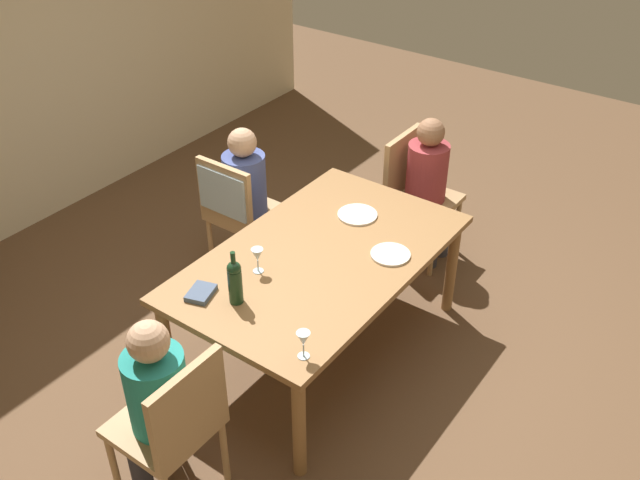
% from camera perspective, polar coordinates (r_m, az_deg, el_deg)
% --- Properties ---
extents(ground_plane, '(10.00, 10.00, 0.00)m').
position_cam_1_polar(ground_plane, '(4.52, 0.00, -8.62)').
color(ground_plane, brown).
extents(rear_room_partition, '(6.40, 0.12, 2.70)m').
position_cam_1_polar(rear_room_partition, '(5.65, -23.78, 13.76)').
color(rear_room_partition, beige).
rests_on(rear_room_partition, ground_plane).
extents(dining_table, '(1.76, 1.06, 0.72)m').
position_cam_1_polar(dining_table, '(4.10, 0.00, -2.01)').
color(dining_table, olive).
rests_on(dining_table, ground_plane).
extents(chair_left_end, '(0.44, 0.44, 0.92)m').
position_cam_1_polar(chair_left_end, '(3.45, -11.55, -14.17)').
color(chair_left_end, tan).
rests_on(chair_left_end, ground_plane).
extents(chair_far_right, '(0.46, 0.44, 0.92)m').
position_cam_1_polar(chair_far_right, '(4.79, -6.93, 2.89)').
color(chair_far_right, tan).
rests_on(chair_far_right, ground_plane).
extents(chair_right_end, '(0.44, 0.44, 0.92)m').
position_cam_1_polar(chair_right_end, '(5.10, 7.56, 4.17)').
color(chair_right_end, tan).
rests_on(chair_right_end, ground_plane).
extents(person_woman_host, '(0.29, 0.33, 1.09)m').
position_cam_1_polar(person_woman_host, '(3.44, -13.08, -12.16)').
color(person_woman_host, '#33333D').
rests_on(person_woman_host, ground_plane).
extents(person_man_bearded, '(0.33, 0.29, 1.10)m').
position_cam_1_polar(person_man_bearded, '(4.86, -5.80, 4.07)').
color(person_man_bearded, '#33333D').
rests_on(person_man_bearded, ground_plane).
extents(person_man_guest, '(0.29, 0.33, 1.09)m').
position_cam_1_polar(person_man_guest, '(5.01, 8.77, 4.76)').
color(person_man_guest, '#33333D').
rests_on(person_man_guest, ground_plane).
extents(wine_bottle_tall_green, '(0.08, 0.08, 0.31)m').
position_cam_1_polar(wine_bottle_tall_green, '(3.67, -6.83, -3.25)').
color(wine_bottle_tall_green, '#19381E').
rests_on(wine_bottle_tall_green, dining_table).
extents(wine_glass_near_left, '(0.07, 0.07, 0.15)m').
position_cam_1_polar(wine_glass_near_left, '(3.35, -1.34, -7.99)').
color(wine_glass_near_left, silver).
rests_on(wine_glass_near_left, dining_table).
extents(wine_glass_centre, '(0.07, 0.07, 0.15)m').
position_cam_1_polar(wine_glass_centre, '(3.88, -5.04, -1.25)').
color(wine_glass_centre, silver).
rests_on(wine_glass_centre, dining_table).
extents(dinner_plate_host, '(0.25, 0.25, 0.01)m').
position_cam_1_polar(dinner_plate_host, '(4.40, 3.02, 2.03)').
color(dinner_plate_host, white).
rests_on(dinner_plate_host, dining_table).
extents(dinner_plate_guest_left, '(0.23, 0.23, 0.01)m').
position_cam_1_polar(dinner_plate_guest_left, '(4.07, 5.67, -1.16)').
color(dinner_plate_guest_left, silver).
rests_on(dinner_plate_guest_left, dining_table).
extents(folded_napkin, '(0.19, 0.16, 0.03)m').
position_cam_1_polar(folded_napkin, '(3.81, -9.52, -4.20)').
color(folded_napkin, '#4C5B75').
rests_on(folded_napkin, dining_table).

